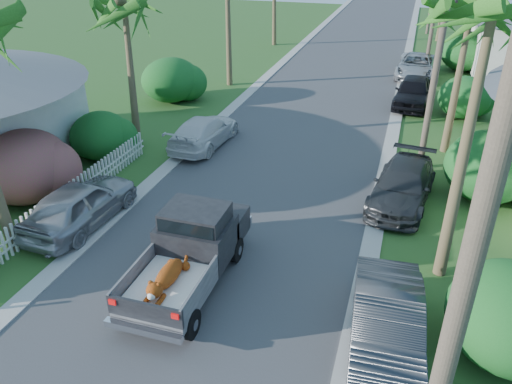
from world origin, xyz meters
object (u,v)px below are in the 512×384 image
(palm_l_b, at_px, (122,0))
(utility_pole_c, at_px, (436,2))
(parked_car_rm, at_px, (403,186))
(parked_car_rd, at_px, (416,66))
(utility_pole_a, at_px, (452,339))
(utility_pole_b, at_px, (439,55))
(parked_car_ln, at_px, (80,204))
(parked_car_lf, at_px, (204,132))
(parked_car_rf, at_px, (413,92))
(pickup_truck, at_px, (193,246))
(parked_car_rn, at_px, (386,327))
(palm_r_b, at_px, (472,9))

(palm_l_b, relative_size, utility_pole_c, 0.82)
(parked_car_rm, bearing_deg, parked_car_rd, 97.43)
(utility_pole_a, distance_m, utility_pole_c, 30.00)
(parked_car_rm, distance_m, utility_pole_c, 18.69)
(palm_l_b, relative_size, utility_pole_b, 0.82)
(utility_pole_a, relative_size, utility_pole_b, 1.00)
(parked_car_rm, bearing_deg, parked_car_ln, -147.44)
(palm_l_b, bearing_deg, utility_pole_b, 4.61)
(parked_car_ln, relative_size, utility_pole_c, 0.50)
(parked_car_lf, distance_m, utility_pole_c, 18.51)
(utility_pole_b, distance_m, utility_pole_c, 15.00)
(parked_car_rf, xyz_separation_m, parked_car_rd, (0.00, 6.15, -0.06))
(parked_car_rm, relative_size, parked_car_ln, 1.04)
(parked_car_lf, bearing_deg, palm_l_b, 12.84)
(pickup_truck, xyz_separation_m, parked_car_rd, (5.35, 23.67, -0.29))
(parked_car_rn, xyz_separation_m, palm_l_b, (-11.80, 9.69, 5.41))
(pickup_truck, xyz_separation_m, parked_car_rn, (5.35, -1.29, -0.27))
(parked_car_ln, xyz_separation_m, utility_pole_a, (10.60, -7.04, 3.84))
(pickup_truck, distance_m, utility_pole_a, 8.93)
(pickup_truck, bearing_deg, palm_l_b, 127.54)
(parked_car_ln, distance_m, palm_l_b, 8.98)
(utility_pole_b, height_order, utility_pole_c, same)
(utility_pole_b, xyz_separation_m, utility_pole_c, (0.00, 15.00, 0.00))
(parked_car_rm, height_order, parked_car_rd, parked_car_rd)
(parked_car_rf, xyz_separation_m, utility_pole_b, (0.60, -8.13, 3.82))
(parked_car_rn, xyz_separation_m, utility_pole_c, (0.60, 25.69, 3.86))
(parked_car_rd, xyz_separation_m, palm_l_b, (-11.80, -15.28, 5.43))
(parked_car_rn, bearing_deg, utility_pole_b, 82.24)
(parked_car_rd, height_order, palm_r_b, palm_r_b)
(parked_car_rf, height_order, utility_pole_a, utility_pole_a)
(parked_car_rm, xyz_separation_m, parked_car_ln, (-10.00, -4.69, 0.09))
(parked_car_rn, bearing_deg, parked_car_rd, 85.45)
(parked_car_ln, bearing_deg, pickup_truck, 166.00)
(pickup_truck, xyz_separation_m, parked_car_ln, (-4.65, 1.44, -0.25))
(parked_car_rf, distance_m, palm_r_b, 8.17)
(parked_car_rf, bearing_deg, utility_pole_b, -81.23)
(parked_car_rf, distance_m, parked_car_rd, 6.15)
(utility_pole_b, bearing_deg, parked_car_lf, -176.99)
(parked_car_rf, bearing_deg, palm_l_b, -137.72)
(parked_car_rf, bearing_deg, parked_car_ln, -117.32)
(parked_car_rm, distance_m, palm_r_b, 7.62)
(parked_car_rd, xyz_separation_m, utility_pole_b, (0.60, -14.28, 3.88))
(parked_car_rf, relative_size, utility_pole_a, 0.51)
(pickup_truck, height_order, palm_r_b, palm_r_b)
(utility_pole_a, bearing_deg, utility_pole_b, 90.00)
(parked_car_lf, bearing_deg, palm_r_b, -163.06)
(parked_car_rn, relative_size, palm_r_b, 0.62)
(parked_car_rd, relative_size, utility_pole_b, 0.57)
(parked_car_rf, xyz_separation_m, utility_pole_c, (0.60, 6.87, 3.82))
(utility_pole_b, bearing_deg, parked_car_rn, -93.21)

